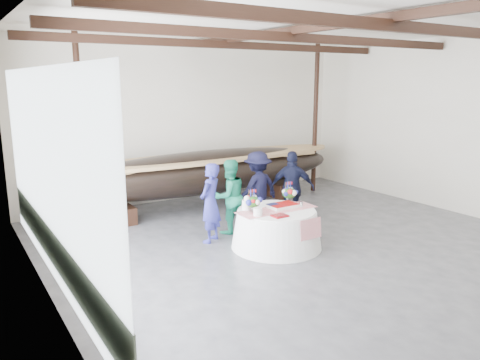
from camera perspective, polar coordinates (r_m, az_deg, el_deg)
floor at (r=9.39m, az=11.63°, el=-9.47°), size 10.00×12.00×0.01m
wall_back at (r=13.71m, az=-5.81°, el=7.22°), size 10.00×0.02×4.50m
wall_left at (r=6.40m, az=-21.44°, el=0.73°), size 0.02×12.00×4.50m
ceiling at (r=8.81m, az=12.95°, el=18.90°), size 10.00×12.00×0.01m
pavilion_structure at (r=9.34m, az=9.17°, el=15.58°), size 9.80×11.76×4.50m
open_bay at (r=7.46m, az=-22.36°, el=-1.14°), size 0.03×7.00×3.20m
longboat_display at (r=12.55m, az=-4.13°, el=1.01°), size 8.35×1.67×1.57m
banquet_table at (r=9.76m, az=4.47°, el=-5.91°), size 1.87×1.87×0.80m
tabletop_items at (r=9.74m, az=3.92°, el=-2.56°), size 1.74×1.02×0.40m
guest_woman_blue at (r=9.95m, az=-3.64°, el=-2.80°), size 0.75×0.69×1.71m
guest_woman_teal at (r=10.53m, az=-1.33°, el=-2.01°), size 0.83×0.66×1.69m
guest_man_left at (r=11.11m, az=2.16°, el=-1.03°), size 1.21×0.77×1.77m
guest_man_right at (r=11.15m, az=6.39°, el=-1.02°), size 1.09×0.99×1.79m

